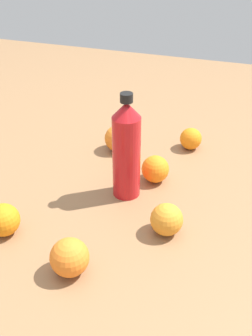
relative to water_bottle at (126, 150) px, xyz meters
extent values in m
plane|color=olive|center=(-0.02, 0.00, -0.13)|extent=(2.40, 2.40, 0.00)
cylinder|color=red|center=(0.00, 0.00, -0.02)|extent=(0.07, 0.07, 0.22)
cone|color=red|center=(0.00, 0.00, 0.11)|extent=(0.07, 0.07, 0.04)
cylinder|color=black|center=(0.00, 0.00, 0.14)|extent=(0.03, 0.03, 0.02)
sphere|color=orange|center=(-0.10, 0.21, -0.09)|extent=(0.08, 0.08, 0.08)
sphere|color=orange|center=(-0.02, -0.29, -0.09)|extent=(0.08, 0.08, 0.08)
sphere|color=orange|center=(-0.21, -0.24, -0.09)|extent=(0.08, 0.08, 0.08)
sphere|color=orange|center=(0.14, -0.11, -0.09)|extent=(0.08, 0.08, 0.08)
sphere|color=orange|center=(0.11, 0.29, -0.10)|extent=(0.07, 0.07, 0.07)
sphere|color=orange|center=(0.06, 0.08, -0.09)|extent=(0.08, 0.08, 0.08)
camera|label=1|loc=(0.28, -0.81, 0.50)|focal=43.13mm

